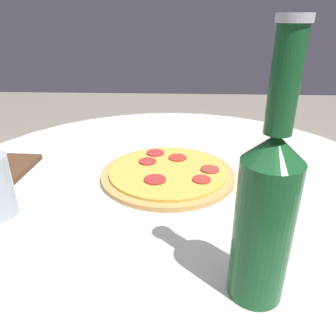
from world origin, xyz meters
The scene contains 3 objects.
table centered at (0.00, 0.00, 0.55)m, with size 1.00×1.00×0.72m.
pizza centered at (0.01, 0.01, 0.73)m, with size 0.28×0.28×0.02m.
beer_bottle centered at (-0.30, -0.11, 0.84)m, with size 0.07×0.07×0.32m.
Camera 1 is at (-0.61, -0.02, 1.04)m, focal length 35.00 mm.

